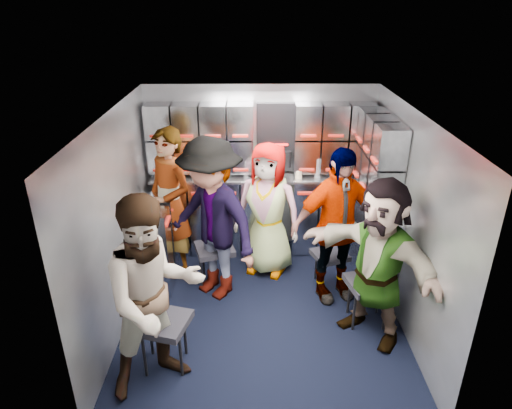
{
  "coord_description": "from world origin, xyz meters",
  "views": [
    {
      "loc": [
        -0.1,
        -3.92,
        3.07
      ],
      "look_at": [
        -0.07,
        0.35,
        1.08
      ],
      "focal_mm": 32.0,
      "sensor_mm": 36.0,
      "label": 1
    }
  ],
  "objects_px": {
    "attendant_arc_b": "(212,220)",
    "attendant_arc_e": "(378,262)",
    "jump_seat_near_left": "(163,325)",
    "attendant_arc_c": "(268,210)",
    "jump_seat_center": "(267,235)",
    "jump_seat_near_right": "(369,286)",
    "jump_seat_mid_left": "(215,251)",
    "attendant_arc_a": "(154,297)",
    "attendant_arc_d": "(336,226)",
    "jump_seat_mid_right": "(330,257)",
    "attendant_standing": "(170,204)"
  },
  "relations": [
    {
      "from": "attendant_arc_b",
      "to": "attendant_arc_e",
      "type": "height_order",
      "value": "attendant_arc_b"
    },
    {
      "from": "jump_seat_near_left",
      "to": "attendant_arc_c",
      "type": "xyz_separation_m",
      "value": [
        0.96,
        1.58,
        0.35
      ]
    },
    {
      "from": "jump_seat_center",
      "to": "jump_seat_near_right",
      "type": "distance_m",
      "value": 1.52
    },
    {
      "from": "jump_seat_near_right",
      "to": "attendant_arc_b",
      "type": "distance_m",
      "value": 1.73
    },
    {
      "from": "jump_seat_mid_left",
      "to": "attendant_arc_c",
      "type": "height_order",
      "value": "attendant_arc_c"
    },
    {
      "from": "attendant_arc_a",
      "to": "attendant_arc_d",
      "type": "relative_size",
      "value": 1.02
    },
    {
      "from": "jump_seat_near_left",
      "to": "jump_seat_mid_left",
      "type": "distance_m",
      "value": 1.34
    },
    {
      "from": "jump_seat_near_left",
      "to": "jump_seat_near_right",
      "type": "xyz_separation_m",
      "value": [
        1.93,
        0.59,
        -0.01
      ]
    },
    {
      "from": "jump_seat_mid_right",
      "to": "attendant_arc_e",
      "type": "xyz_separation_m",
      "value": [
        0.28,
        -0.83,
        0.45
      ]
    },
    {
      "from": "attendant_arc_b",
      "to": "attendant_arc_d",
      "type": "xyz_separation_m",
      "value": [
        1.3,
        -0.05,
        -0.05
      ]
    },
    {
      "from": "jump_seat_near_right",
      "to": "attendant_arc_a",
      "type": "xyz_separation_m",
      "value": [
        -1.93,
        -0.77,
        0.44
      ]
    },
    {
      "from": "attendant_arc_e",
      "to": "jump_seat_mid_right",
      "type": "bearing_deg",
      "value": 156.39
    },
    {
      "from": "attendant_arc_b",
      "to": "jump_seat_near_left",
      "type": "bearing_deg",
      "value": -67.67
    },
    {
      "from": "attendant_arc_a",
      "to": "attendant_standing",
      "type": "bearing_deg",
      "value": 64.28
    },
    {
      "from": "jump_seat_mid_left",
      "to": "attendant_arc_b",
      "type": "distance_m",
      "value": 0.51
    },
    {
      "from": "attendant_standing",
      "to": "attendant_arc_a",
      "type": "relative_size",
      "value": 1.01
    },
    {
      "from": "jump_seat_center",
      "to": "jump_seat_near_right",
      "type": "height_order",
      "value": "jump_seat_near_right"
    },
    {
      "from": "jump_seat_near_left",
      "to": "attendant_standing",
      "type": "relative_size",
      "value": 0.29
    },
    {
      "from": "jump_seat_mid_left",
      "to": "attendant_arc_a",
      "type": "relative_size",
      "value": 0.28
    },
    {
      "from": "attendant_standing",
      "to": "attendant_arc_d",
      "type": "height_order",
      "value": "attendant_standing"
    },
    {
      "from": "jump_seat_mid_right",
      "to": "attendant_standing",
      "type": "xyz_separation_m",
      "value": [
        -1.8,
        0.32,
        0.51
      ]
    },
    {
      "from": "jump_seat_mid_right",
      "to": "attendant_arc_c",
      "type": "bearing_deg",
      "value": 153.74
    },
    {
      "from": "jump_seat_center",
      "to": "attendant_arc_c",
      "type": "xyz_separation_m",
      "value": [
        0.0,
        -0.18,
        0.43
      ]
    },
    {
      "from": "attendant_arc_d",
      "to": "attendant_arc_e",
      "type": "distance_m",
      "value": 0.71
    },
    {
      "from": "jump_seat_center",
      "to": "attendant_standing",
      "type": "distance_m",
      "value": 1.24
    },
    {
      "from": "jump_seat_center",
      "to": "attendant_standing",
      "type": "xyz_separation_m",
      "value": [
        -1.11,
        -0.2,
        0.52
      ]
    },
    {
      "from": "attendant_standing",
      "to": "attendant_arc_b",
      "type": "distance_m",
      "value": 0.67
    },
    {
      "from": "attendant_arc_a",
      "to": "attendant_arc_b",
      "type": "distance_m",
      "value": 1.34
    },
    {
      "from": "jump_seat_center",
      "to": "jump_seat_mid_right",
      "type": "xyz_separation_m",
      "value": [
        0.69,
        -0.52,
        0.01
      ]
    },
    {
      "from": "jump_seat_near_left",
      "to": "attendant_arc_a",
      "type": "bearing_deg",
      "value": -90.0
    },
    {
      "from": "jump_seat_mid_right",
      "to": "attendant_arc_e",
      "type": "relative_size",
      "value": 0.28
    },
    {
      "from": "attendant_standing",
      "to": "attendant_arc_b",
      "type": "xyz_separation_m",
      "value": [
        0.51,
        -0.44,
        0.02
      ]
    },
    {
      "from": "jump_seat_near_right",
      "to": "attendant_arc_a",
      "type": "relative_size",
      "value": 0.28
    },
    {
      "from": "jump_seat_center",
      "to": "attendant_arc_d",
      "type": "height_order",
      "value": "attendant_arc_d"
    },
    {
      "from": "attendant_standing",
      "to": "attendant_arc_a",
      "type": "height_order",
      "value": "attendant_standing"
    },
    {
      "from": "jump_seat_near_left",
      "to": "jump_seat_center",
      "type": "relative_size",
      "value": 1.24
    },
    {
      "from": "jump_seat_near_left",
      "to": "attendant_arc_c",
      "type": "height_order",
      "value": "attendant_arc_c"
    },
    {
      "from": "jump_seat_near_left",
      "to": "attendant_arc_c",
      "type": "bearing_deg",
      "value": 58.68
    },
    {
      "from": "jump_seat_center",
      "to": "attendant_standing",
      "type": "relative_size",
      "value": 0.23
    },
    {
      "from": "attendant_arc_c",
      "to": "attendant_arc_d",
      "type": "bearing_deg",
      "value": -16.29
    },
    {
      "from": "jump_seat_near_left",
      "to": "jump_seat_near_right",
      "type": "height_order",
      "value": "jump_seat_near_left"
    },
    {
      "from": "jump_seat_center",
      "to": "attendant_arc_e",
      "type": "xyz_separation_m",
      "value": [
        0.97,
        -1.35,
        0.45
      ]
    },
    {
      "from": "jump_seat_mid_right",
      "to": "attendant_arc_c",
      "type": "xyz_separation_m",
      "value": [
        -0.69,
        0.34,
        0.42
      ]
    },
    {
      "from": "attendant_arc_e",
      "to": "jump_seat_center",
      "type": "bearing_deg",
      "value": 173.29
    },
    {
      "from": "attendant_standing",
      "to": "attendant_arc_d",
      "type": "xyz_separation_m",
      "value": [
        1.8,
        -0.5,
        -0.03
      ]
    },
    {
      "from": "jump_seat_center",
      "to": "jump_seat_mid_left",
      "type": "bearing_deg",
      "value": -142.43
    },
    {
      "from": "attendant_arc_b",
      "to": "jump_seat_mid_right",
      "type": "bearing_deg",
      "value": 45.52
    },
    {
      "from": "attendant_arc_b",
      "to": "attendant_arc_a",
      "type": "bearing_deg",
      "value": -65.33
    },
    {
      "from": "attendant_standing",
      "to": "attendant_arc_e",
      "type": "xyz_separation_m",
      "value": [
        2.09,
        -1.14,
        -0.06
      ]
    },
    {
      "from": "attendant_arc_a",
      "to": "attendant_arc_c",
      "type": "distance_m",
      "value": 2.0
    }
  ]
}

